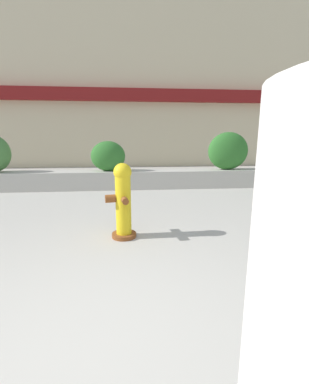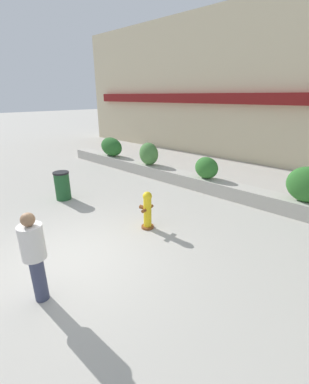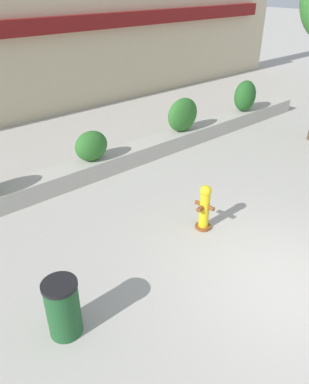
# 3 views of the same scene
# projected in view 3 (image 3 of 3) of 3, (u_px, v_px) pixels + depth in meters

# --- Properties ---
(ground_plane) EXTENTS (120.00, 120.00, 0.00)m
(ground_plane) POSITION_uv_depth(u_px,v_px,m) (288.00, 286.00, 6.81)
(ground_plane) COLOR #B2ADA3
(planter_wall_low) EXTENTS (18.00, 0.70, 0.50)m
(planter_wall_low) POSITION_uv_depth(u_px,v_px,m) (103.00, 165.00, 10.63)
(planter_wall_low) COLOR #B7B2A8
(planter_wall_low) RESTS_ON ground
(hedge_bush_2) EXTENTS (0.95, 0.62, 0.83)m
(hedge_bush_2) POSITION_uv_depth(u_px,v_px,m) (91.00, 146.00, 10.12)
(hedge_bush_2) COLOR #2D6B28
(hedge_bush_2) RESTS_ON planter_wall_low
(hedge_bush_3) EXTENTS (1.18, 0.56, 1.08)m
(hedge_bush_3) POSITION_uv_depth(u_px,v_px,m) (183.00, 115.00, 12.00)
(hedge_bush_3) COLOR #2D6B28
(hedge_bush_3) RESTS_ON planter_wall_low
(hedge_bush_4) EXTENTS (0.91, 0.70, 1.13)m
(hedge_bush_4) POSITION_uv_depth(u_px,v_px,m) (245.00, 96.00, 13.80)
(hedge_bush_4) COLOR #235B23
(hedge_bush_4) RESTS_ON planter_wall_low
(fire_hydrant) EXTENTS (0.46, 0.48, 1.08)m
(fire_hydrant) POSITION_uv_depth(u_px,v_px,m) (204.00, 207.00, 8.13)
(fire_hydrant) COLOR brown
(fire_hydrant) RESTS_ON ground
(trash_bin) EXTENTS (0.55, 0.55, 1.01)m
(trash_bin) POSITION_uv_depth(u_px,v_px,m) (63.00, 308.00, 5.71)
(trash_bin) COLOR #1E5128
(trash_bin) RESTS_ON ground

